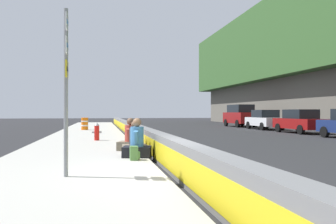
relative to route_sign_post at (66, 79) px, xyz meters
name	(u,v)px	position (x,y,z in m)	size (l,w,h in m)	color
ground_plane	(181,177)	(0.26, -2.58, -2.23)	(160.00, 160.00, 0.00)	#232326
sidewalk_strip	(64,178)	(0.26, 0.07, -2.16)	(80.00, 4.40, 0.14)	#A8A59E
jersey_barrier	(181,159)	(0.26, -2.57, -1.81)	(76.00, 0.45, 0.85)	slate
route_sign_post	(66,79)	(0.00, 0.00, 0.00)	(0.44, 0.09, 3.60)	gray
fire_hydrant	(97,131)	(9.65, -0.53, -1.65)	(0.26, 0.46, 0.88)	red
seated_person_foreground	(137,145)	(3.02, -1.83, -1.72)	(0.89, 0.99, 1.20)	black
seated_person_middle	(135,143)	(4.00, -1.85, -1.75)	(0.70, 0.81, 1.08)	#706651
seated_person_rear	(130,140)	(4.95, -1.78, -1.73)	(0.95, 1.03, 1.17)	#706651
backpack	(134,153)	(2.31, -1.67, -1.90)	(0.32, 0.28, 0.40)	#4C7A3D
construction_barrel	(85,124)	(20.17, 0.50, -1.61)	(0.54, 0.54, 0.95)	orange
parked_car_fourth	(300,121)	(15.27, -14.87, -1.37)	(4.55, 2.05, 1.71)	maroon
parked_car_midline	(265,120)	(20.68, -14.80, -1.37)	(4.53, 2.01, 1.71)	silver
parked_car_far	(240,115)	(26.41, -14.89, -1.05)	(4.84, 2.14, 2.28)	maroon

